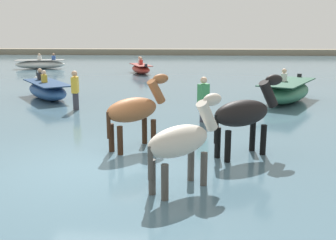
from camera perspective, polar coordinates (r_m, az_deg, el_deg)
name	(u,v)px	position (r m, az deg, el deg)	size (l,w,h in m)	color
ground_plane	(92,179)	(8.06, -11.11, -8.48)	(120.00, 120.00, 0.00)	gray
water_surface	(148,95)	(17.58, -3.00, 3.76)	(90.00, 90.00, 0.29)	#476675
horse_lead_black	(245,115)	(8.34, 11.21, 0.73)	(1.69, 1.30, 2.00)	black
horse_trailing_chestnut	(135,111)	(8.76, -4.86, 1.27)	(1.46, 1.50, 1.94)	brown
horse_flank_pinto	(182,143)	(6.45, 2.07, -3.37)	(1.39, 1.43, 1.85)	beige
boat_mid_channel	(141,69)	(25.49, -4.02, 7.53)	(1.94, 3.11, 1.05)	#BC382D
boat_far_inshore	(287,92)	(15.49, 17.11, 4.01)	(2.95, 3.88, 1.27)	#337556
boat_distant_east	(47,90)	(16.29, -17.36, 4.20)	(2.90, 3.38, 1.14)	#28518E
boat_near_starboard	(40,64)	(30.17, -18.26, 7.80)	(3.68, 1.79, 1.12)	silver
person_onlooker_left	(75,93)	(13.58, -13.46, 3.85)	(0.22, 0.33, 1.63)	#383842
person_wading_close	(203,103)	(11.47, 5.21, 2.57)	(0.37, 0.36, 1.63)	#383842
channel_buoy	(37,79)	(21.79, -18.70, 5.71)	(0.35, 0.35, 0.81)	silver
far_shoreline	(176,53)	(47.22, 1.14, 9.82)	(80.00, 2.40, 0.96)	gray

